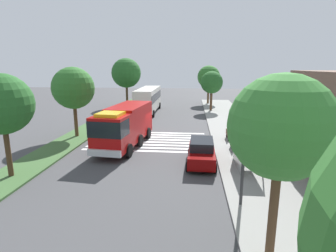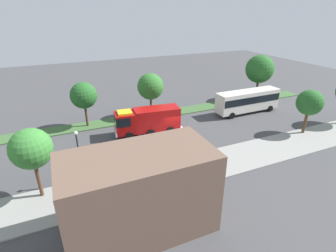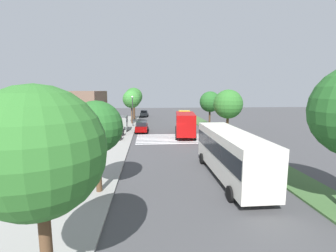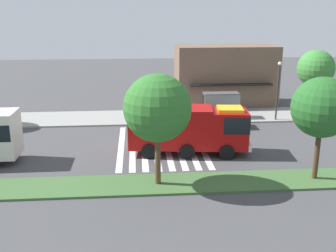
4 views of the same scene
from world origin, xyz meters
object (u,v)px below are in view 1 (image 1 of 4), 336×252
sidewalk_tree_west (212,83)px  bench_near_shelter (234,144)px  parked_car_west (201,152)px  median_tree_center (2,104)px  bus_stop_shelter (244,143)px  sidewalk_tree_far_west (209,77)px  median_tree_west (73,88)px  street_lamp (245,140)px  transit_bus (148,98)px  fire_truck (124,125)px  median_tree_far_west (126,73)px  sidewalk_tree_center (281,128)px  bench_west_of_shelter (229,135)px

sidewalk_tree_west → bench_near_shelter: bearing=1.6°
parked_car_west → median_tree_center: median_tree_center is taller
bus_stop_shelter → sidewalk_tree_far_west: bearing=-178.9°
bus_stop_shelter → bench_near_shelter: 4.20m
bench_near_shelter → parked_car_west: bearing=-40.2°
parked_car_west → bus_stop_shelter: size_ratio=1.31×
bench_near_shelter → median_tree_west: size_ratio=0.24×
parked_car_west → street_lamp: 6.69m
transit_bus → bench_near_shelter: transit_bus is taller
transit_bus → median_tree_west: bearing=162.0°
street_lamp → bus_stop_shelter: bearing=169.1°
bench_near_shelter → sidewalk_tree_far_west: 28.72m
transit_bus → median_tree_center: 25.59m
fire_truck → bus_stop_shelter: bearing=71.7°
median_tree_far_west → median_tree_center: bearing=-0.0°
median_tree_far_west → median_tree_west: median_tree_far_west is taller
bus_stop_shelter → median_tree_far_west: size_ratio=0.43×
bus_stop_shelter → sidewalk_tree_west: size_ratio=0.58×
sidewalk_tree_west → transit_bus: bearing=-78.5°
median_tree_west → street_lamp: bearing=48.7°
sidewalk_tree_center → median_tree_west: bearing=-138.1°
parked_car_west → street_lamp: size_ratio=0.82×
sidewalk_tree_far_west → median_tree_west: 29.08m
bench_west_of_shelter → sidewalk_tree_center: sidewalk_tree_center is taller
transit_bus → bench_near_shelter: (18.17, 10.17, -1.58)m
bus_stop_shelter → sidewalk_tree_west: (-24.13, -0.59, 2.58)m
fire_truck → bench_near_shelter: 9.46m
parked_car_west → median_tree_west: 14.29m
bench_near_shelter → sidewalk_tree_west: size_ratio=0.26×
fire_truck → sidewalk_tree_center: 16.11m
transit_bus → median_tree_far_west: size_ratio=1.36×
bench_near_shelter → sidewalk_tree_far_west: (-28.38, -0.58, 4.39)m
fire_truck → bench_west_of_shelter: (-2.89, 9.35, -1.42)m
bench_near_shelter → median_tree_far_west: 28.89m
fire_truck → bus_stop_shelter: 10.29m
bench_west_of_shelter → sidewalk_tree_far_west: (-25.23, -0.58, 4.39)m
sidewalk_tree_center → bus_stop_shelter: bearing=176.2°
street_lamp → sidewalk_tree_center: 4.05m
parked_car_west → transit_bus: size_ratio=0.41×
bench_near_shelter → sidewalk_tree_far_west: size_ratio=0.23×
transit_bus → sidewalk_tree_far_west: size_ratio=1.60×
median_tree_far_west → median_tree_west: bearing=-0.0°
median_tree_center → sidewalk_tree_far_west: bearing=157.8°
fire_truck → bench_near_shelter: bearing=94.5°
bench_near_shelter → sidewalk_tree_west: sidewalk_tree_west is taller
bench_near_shelter → sidewalk_tree_west: (-20.13, -0.58, 3.87)m
transit_bus → bench_west_of_shelter: bearing=-146.3°
bench_west_of_shelter → street_lamp: street_lamp is taller
median_tree_far_west → transit_bus: bearing=38.4°
sidewalk_tree_center → median_tree_far_west: 39.80m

